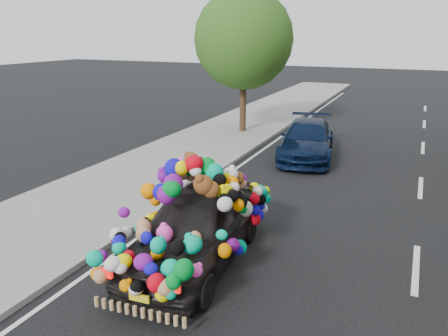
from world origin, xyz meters
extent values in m
plane|color=black|center=(0.00, 0.00, 0.00)|extent=(100.00, 100.00, 0.00)
cube|color=gray|center=(-4.30, 0.00, 0.06)|extent=(4.00, 60.00, 0.12)
cube|color=gray|center=(-2.35, 0.00, 0.07)|extent=(0.15, 60.00, 0.13)
cylinder|color=#332114|center=(-3.80, 9.50, 1.36)|extent=(0.28, 0.28, 2.73)
sphere|color=#1B4913|center=(-3.80, 9.50, 4.03)|extent=(4.20, 4.20, 4.20)
imported|color=black|center=(-0.39, -1.43, 0.72)|extent=(2.00, 4.32, 1.44)
cube|color=red|center=(-0.81, -3.59, 0.78)|extent=(0.22, 0.08, 0.14)
cube|color=red|center=(0.34, -3.50, 0.78)|extent=(0.22, 0.08, 0.14)
cube|color=yellow|center=(-0.23, -3.56, 0.48)|extent=(0.34, 0.06, 0.12)
imported|color=black|center=(-0.25, 6.84, 0.64)|extent=(2.53, 4.68, 1.29)
camera|label=1|loc=(3.28, -8.24, 4.33)|focal=35.00mm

